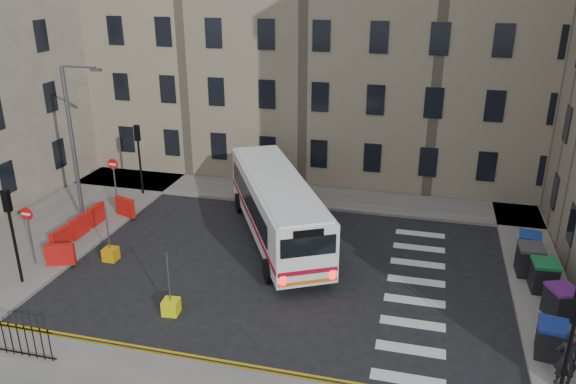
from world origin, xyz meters
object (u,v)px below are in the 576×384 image
at_px(bus, 277,205).
at_px(streetlamp, 73,144).
at_px(bollard_yellow, 111,254).
at_px(wheelie_bin_a, 551,339).
at_px(wheelie_bin_b, 561,302).
at_px(wheelie_bin_d, 530,260).
at_px(pedestrian, 566,359).
at_px(wheelie_bin_c, 544,276).
at_px(bollard_chevron, 171,307).
at_px(wheelie_bin_e, 529,246).

bearing_deg(bus, streetlamp, 157.18).
bearing_deg(bollard_yellow, bus, 31.34).
bearing_deg(bus, wheelie_bin_a, -58.56).
distance_m(wheelie_bin_a, wheelie_bin_b, 2.67).
distance_m(wheelie_bin_a, bollard_yellow, 18.28).
distance_m(bus, wheelie_bin_d, 11.53).
relative_size(wheelie_bin_a, pedestrian, 0.63).
height_order(wheelie_bin_c, bollard_yellow, wheelie_bin_c).
distance_m(wheelie_bin_c, bollard_chevron, 14.91).
bearing_deg(bollard_yellow, streetlamp, 137.77).
relative_size(wheelie_bin_b, bollard_chevron, 2.31).
height_order(wheelie_bin_b, wheelie_bin_d, wheelie_bin_d).
bearing_deg(wheelie_bin_e, pedestrian, -82.43).
distance_m(wheelie_bin_b, wheelie_bin_c, 1.92).
bearing_deg(wheelie_bin_b, streetlamp, 149.67).
relative_size(wheelie_bin_b, wheelie_bin_d, 1.06).
bearing_deg(wheelie_bin_c, streetlamp, 173.76).
bearing_deg(wheelie_bin_e, bollard_chevron, -141.99).
height_order(wheelie_bin_d, bollard_chevron, wheelie_bin_d).
height_order(bus, wheelie_bin_a, bus).
bearing_deg(wheelie_bin_b, wheelie_bin_c, 77.03).
distance_m(wheelie_bin_d, bollard_chevron, 15.05).
bearing_deg(bollard_chevron, pedestrian, -3.24).
distance_m(streetlamp, wheelie_bin_c, 22.30).
distance_m(wheelie_bin_c, pedestrian, 5.96).
bearing_deg(bus, wheelie_bin_e, -25.70).
height_order(bus, pedestrian, bus).
height_order(wheelie_bin_a, bollard_yellow, wheelie_bin_a).
xyz_separation_m(wheelie_bin_a, bollard_yellow, (-18.09, 2.59, -0.46)).
bearing_deg(wheelie_bin_c, wheelie_bin_d, 103.64).
distance_m(bus, pedestrian, 14.14).
bearing_deg(bus, wheelie_bin_d, -32.97).
relative_size(bollard_yellow, bollard_chevron, 1.00).
bearing_deg(bollard_chevron, wheelie_bin_e, 29.80).
relative_size(wheelie_bin_b, pedestrian, 0.72).
distance_m(streetlamp, bollard_yellow, 6.16).
height_order(streetlamp, bollard_yellow, streetlamp).
height_order(wheelie_bin_c, pedestrian, pedestrian).
relative_size(wheelie_bin_d, bollard_yellow, 2.19).
bearing_deg(wheelie_bin_a, wheelie_bin_b, 82.38).
bearing_deg(wheelie_bin_d, wheelie_bin_e, 82.10).
xyz_separation_m(wheelie_bin_c, bollard_yellow, (-18.53, -1.87, -0.49)).
distance_m(streetlamp, wheelie_bin_a, 22.57).
relative_size(wheelie_bin_b, wheelie_bin_e, 1.14).
relative_size(wheelie_bin_a, bollard_yellow, 2.04).
bearing_deg(streetlamp, bollard_yellow, -42.23).
bearing_deg(bollard_chevron, wheelie_bin_a, 3.01).
bearing_deg(pedestrian, bollard_yellow, -16.81).
relative_size(wheelie_bin_e, bollard_chevron, 2.02).
bearing_deg(wheelie_bin_b, wheelie_bin_a, -128.67).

